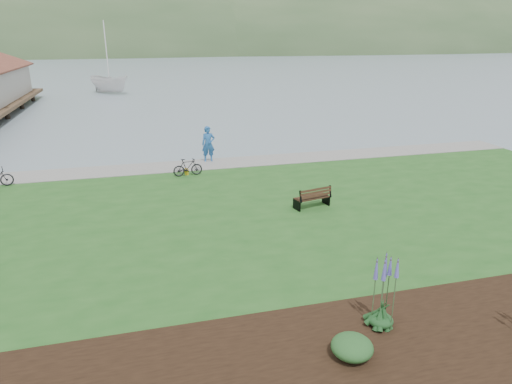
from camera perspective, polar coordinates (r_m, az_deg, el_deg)
The scene contains 12 objects.
ground at distance 19.54m, azimuth 2.26°, elevation -2.61°, with size 600.00×600.00×0.00m, color gray.
lawn at distance 17.71m, azimuth 4.17°, elevation -4.32°, with size 34.00×20.00×0.40m, color #20521D.
shoreline_path at distance 25.75m, azimuth -2.23°, elevation 3.76°, with size 34.00×2.20×0.03m, color gray.
garden_bed at distance 13.18m, azimuth 29.03°, elevation -14.70°, with size 24.00×4.40×0.04m, color black.
far_hillside at distance 189.18m, azimuth -7.47°, elevation 16.80°, with size 580.00×80.00×38.00m, color #36532E, non-canonical shape.
park_bench at distance 18.97m, azimuth 7.16°, elevation -0.64°, with size 1.60×0.92×0.94m.
person at distance 25.75m, azimuth -6.00°, elevation 6.35°, with size 0.86×0.59×2.36m, color #225A9D.
bicycle_b at distance 23.40m, azimuth -8.53°, elevation 3.09°, with size 1.49×0.43×0.90m, color black.
sailboat at distance 62.81m, azimuth -17.70°, elevation 11.65°, with size 10.68×10.87×28.14m, color silver.
pannier at distance 23.70m, azimuth -8.68°, elevation 2.53°, with size 0.18×0.28×0.30m, color gold.
echium_4 at distance 11.57m, azimuth 15.69°, elevation -11.64°, with size 0.62×0.62×2.35m.
shrub_0 at distance 10.88m, azimuth 11.92°, elevation -18.43°, with size 0.95×0.95×0.47m, color #1E4C21.
Camera 1 is at (-5.40, -17.33, 7.24)m, focal length 32.00 mm.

